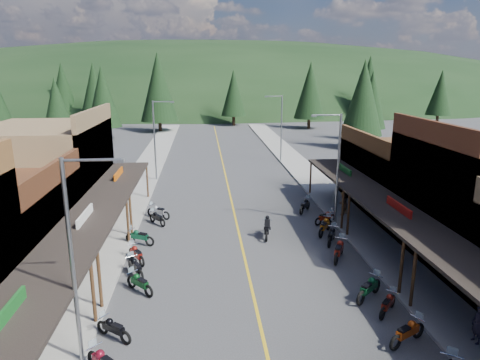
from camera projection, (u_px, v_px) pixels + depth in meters
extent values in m
plane|color=#38383A|center=(250.00, 280.00, 22.73)|extent=(220.00, 220.00, 0.00)
cube|color=gold|center=(228.00, 184.00, 42.03)|extent=(0.15, 90.00, 0.01)
cube|color=gray|center=(138.00, 185.00, 41.27)|extent=(3.40, 94.00, 0.15)
cube|color=gray|center=(314.00, 181.00, 42.75)|extent=(3.40, 94.00, 0.15)
cube|color=black|center=(7.00, 324.00, 13.63)|extent=(3.20, 10.20, 0.18)
cylinder|color=#472D19|center=(93.00, 293.00, 18.47)|extent=(0.16, 0.16, 3.00)
cube|color=#14591E|center=(6.00, 318.00, 13.58)|extent=(0.12, 3.00, 0.70)
cube|color=#3F2111|center=(57.00, 220.00, 22.74)|extent=(0.30, 9.00, 6.20)
cube|color=black|center=(85.00, 221.00, 22.89)|extent=(3.20, 9.00, 0.18)
cylinder|color=#472D19|center=(100.00, 280.00, 19.63)|extent=(0.16, 0.16, 3.00)
cylinder|color=#472D19|center=(128.00, 222.00, 27.15)|extent=(0.16, 0.16, 3.00)
cube|color=silver|center=(85.00, 218.00, 22.84)|extent=(0.12, 3.00, 0.70)
cube|color=brown|center=(45.00, 173.00, 31.58)|extent=(8.00, 10.20, 7.00)
cube|color=brown|center=(98.00, 164.00, 31.76)|extent=(0.30, 10.20, 8.20)
cube|color=black|center=(119.00, 178.00, 32.15)|extent=(3.20, 10.20, 0.18)
cylinder|color=#472D19|center=(131.00, 216.00, 28.31)|extent=(0.16, 0.16, 3.00)
cylinder|color=#472D19|center=(147.00, 182.00, 36.99)|extent=(0.16, 0.16, 3.00)
cube|color=#CC590C|center=(119.00, 175.00, 32.10)|extent=(0.12, 3.00, 0.70)
cylinder|color=#472D19|center=(413.00, 279.00, 19.69)|extent=(0.16, 0.16, 3.00)
cube|color=#562B19|center=(425.00, 193.00, 24.22)|extent=(0.30, 9.00, 8.20)
cube|color=black|center=(398.00, 212.00, 24.37)|extent=(3.20, 9.00, 0.18)
cylinder|color=#472D19|center=(401.00, 268.00, 20.85)|extent=(0.16, 0.16, 3.00)
cylinder|color=#472D19|center=(348.00, 215.00, 28.37)|extent=(0.16, 0.16, 3.00)
cube|color=#B2140F|center=(399.00, 209.00, 24.32)|extent=(0.12, 3.00, 0.70)
cube|color=#4C2D16|center=(408.00, 178.00, 34.20)|extent=(8.00, 10.20, 5.00)
cube|color=#4C2D16|center=(362.00, 172.00, 33.73)|extent=(0.30, 10.20, 6.20)
cube|color=black|center=(344.00, 173.00, 33.63)|extent=(3.20, 10.20, 0.18)
cylinder|color=#472D19|center=(343.00, 210.00, 29.53)|extent=(0.16, 0.16, 3.00)
cylinder|color=#472D19|center=(310.00, 178.00, 38.22)|extent=(0.16, 0.16, 3.00)
cube|color=#14591E|center=(344.00, 171.00, 33.58)|extent=(0.12, 3.00, 0.70)
cylinder|color=gray|center=(73.00, 267.00, 15.35)|extent=(0.16, 0.16, 8.00)
cylinder|color=gray|center=(92.00, 160.00, 14.46)|extent=(2.00, 0.10, 0.10)
cube|color=gray|center=(119.00, 161.00, 14.55)|extent=(0.35, 0.18, 0.12)
cylinder|color=gray|center=(155.00, 142.00, 42.36)|extent=(0.16, 0.16, 8.00)
cylinder|color=gray|center=(163.00, 102.00, 41.48)|extent=(2.00, 0.10, 0.10)
cube|color=gray|center=(172.00, 102.00, 41.57)|extent=(0.35, 0.18, 0.12)
cylinder|color=gray|center=(338.00, 171.00, 30.06)|extent=(0.16, 0.16, 8.00)
cylinder|color=gray|center=(327.00, 115.00, 29.01)|extent=(2.00, 0.10, 0.10)
cube|color=gray|center=(314.00, 116.00, 28.94)|extent=(0.35, 0.18, 0.12)
cylinder|color=gray|center=(281.00, 129.00, 51.29)|extent=(0.16, 0.16, 8.00)
cylinder|color=gray|center=(274.00, 96.00, 50.23)|extent=(2.00, 0.10, 0.10)
cube|color=gray|center=(266.00, 97.00, 50.17)|extent=(0.35, 0.18, 0.12)
ellipsoid|color=black|center=(208.00, 102.00, 152.99)|extent=(310.00, 140.00, 60.00)
cylinder|color=black|center=(97.00, 120.00, 87.99)|extent=(0.60, 0.60, 2.00)
cone|color=black|center=(94.00, 89.00, 86.43)|extent=(5.88, 5.88, 10.50)
cylinder|color=black|center=(160.00, 126.00, 77.60)|extent=(0.60, 0.60, 2.00)
cone|color=black|center=(158.00, 87.00, 75.86)|extent=(6.72, 6.72, 12.00)
cylinder|color=black|center=(234.00, 121.00, 86.50)|extent=(0.60, 0.60, 2.00)
cone|color=black|center=(234.00, 93.00, 85.14)|extent=(5.04, 5.04, 9.00)
cylinder|color=black|center=(309.00, 123.00, 81.90)|extent=(0.60, 0.60, 2.00)
cone|color=black|center=(310.00, 90.00, 80.35)|extent=(5.88, 5.88, 10.50)
cylinder|color=black|center=(366.00, 116.00, 94.84)|extent=(0.60, 0.60, 2.00)
cone|color=black|center=(369.00, 84.00, 93.10)|extent=(6.72, 6.72, 12.00)
cylinder|color=black|center=(437.00, 120.00, 88.14)|extent=(0.60, 0.60, 2.00)
cone|color=black|center=(440.00, 92.00, 86.77)|extent=(5.04, 5.04, 9.00)
cylinder|color=black|center=(66.00, 117.00, 93.10)|extent=(0.60, 0.60, 2.00)
cone|color=black|center=(63.00, 88.00, 91.54)|extent=(5.88, 5.88, 10.50)
cylinder|color=black|center=(61.00, 144.00, 59.21)|extent=(0.60, 0.60, 2.00)
cone|color=black|center=(57.00, 107.00, 57.97)|extent=(4.48, 4.48, 8.00)
cylinder|color=black|center=(369.00, 134.00, 67.94)|extent=(0.60, 0.60, 2.00)
cone|color=black|center=(371.00, 100.00, 66.60)|extent=(4.93, 4.93, 8.80)
cylinder|color=black|center=(106.00, 133.00, 69.20)|extent=(0.60, 0.60, 2.00)
cone|color=black|center=(103.00, 97.00, 67.76)|extent=(5.38, 5.38, 9.60)
cylinder|color=black|center=(360.00, 142.00, 60.85)|extent=(0.60, 0.60, 2.00)
cone|color=black|center=(363.00, 97.00, 59.30)|extent=(5.82, 5.82, 10.40)
imported|color=#231E2D|center=(478.00, 324.00, 17.14)|extent=(0.44, 0.62, 1.62)
imported|color=brown|center=(343.00, 203.00, 32.51)|extent=(0.99, 0.96, 1.80)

